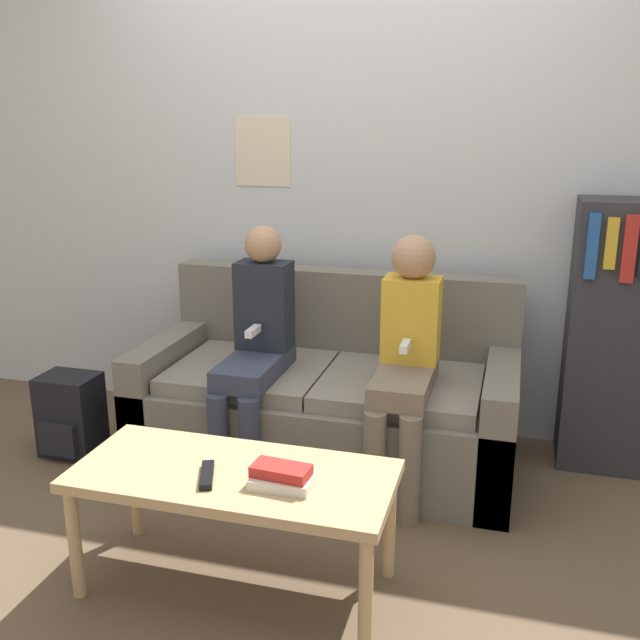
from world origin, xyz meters
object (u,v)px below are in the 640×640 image
at_px(couch, 328,402).
at_px(person_right, 406,353).
at_px(person_left, 256,341).
at_px(tv_remote, 207,475).
at_px(coffee_table, 234,485).
at_px(bookshelf, 614,336).
at_px(backpack, 71,415).

distance_m(couch, person_right, 0.55).
bearing_deg(person_left, couch, 34.05).
distance_m(person_right, tv_remote, 1.05).
height_order(coffee_table, bookshelf, bookshelf).
bearing_deg(coffee_table, backpack, 147.39).
bearing_deg(person_left, bookshelf, 17.44).
bearing_deg(couch, coffee_table, -92.65).
distance_m(coffee_table, person_right, 0.98).
bearing_deg(coffee_table, tv_remote, -133.01).
distance_m(person_left, backpack, 1.01).
height_order(person_right, tv_remote, person_right).
bearing_deg(person_right, couch, 154.15).
bearing_deg(couch, backpack, -165.93).
xyz_separation_m(tv_remote, bookshelf, (1.36, 1.39, 0.17)).
distance_m(person_left, person_right, 0.67).
height_order(tv_remote, bookshelf, bookshelf).
bearing_deg(tv_remote, couch, 63.18).
height_order(person_right, backpack, person_right).
relative_size(coffee_table, bookshelf, 0.87).
height_order(coffee_table, person_left, person_left).
xyz_separation_m(person_right, backpack, (-1.58, -0.11, -0.42)).
xyz_separation_m(couch, person_left, (-0.28, -0.19, 0.33)).
bearing_deg(couch, tv_remote, -95.76).
xyz_separation_m(couch, person_right, (0.39, -0.19, 0.34)).
bearing_deg(couch, person_left, -145.95).
xyz_separation_m(coffee_table, bookshelf, (1.30, 1.32, 0.23)).
distance_m(person_right, backpack, 1.64).
bearing_deg(person_right, bookshelf, 29.08).
bearing_deg(backpack, person_right, 4.03).
height_order(coffee_table, person_right, person_right).
xyz_separation_m(couch, tv_remote, (-0.11, -1.10, 0.17)).
height_order(person_left, backpack, person_left).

